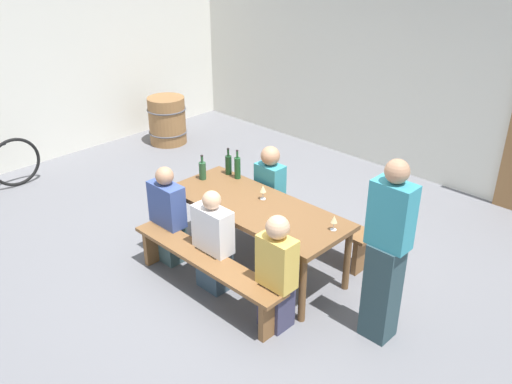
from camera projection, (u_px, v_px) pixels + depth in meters
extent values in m
plane|color=slate|center=(256.00, 266.00, 5.92)|extent=(24.00, 24.00, 0.00)
cube|color=silver|center=(429.00, 66.00, 7.38)|extent=(14.00, 0.20, 3.20)
cube|color=silver|center=(38.00, 55.00, 7.99)|extent=(0.20, 7.18, 3.20)
cube|color=brown|center=(256.00, 207.00, 5.60)|extent=(2.02, 0.82, 0.05)
cylinder|color=brown|center=(175.00, 220.00, 6.12)|extent=(0.07, 0.07, 0.70)
cylinder|color=brown|center=(302.00, 290.00, 4.96)|extent=(0.07, 0.07, 0.70)
cylinder|color=brown|center=(221.00, 199.00, 6.57)|extent=(0.07, 0.07, 0.70)
cylinder|color=brown|center=(347.00, 259.00, 5.41)|extent=(0.07, 0.07, 0.70)
cube|color=brown|center=(205.00, 259.00, 5.28)|extent=(1.92, 0.30, 0.04)
cube|color=brown|center=(154.00, 245.00, 5.91)|extent=(0.06, 0.24, 0.41)
cube|color=brown|center=(270.00, 317.00, 4.84)|extent=(0.06, 0.24, 0.41)
cube|color=brown|center=(299.00, 209.00, 6.18)|extent=(1.92, 0.30, 0.04)
cube|color=brown|center=(246.00, 202.00, 6.82)|extent=(0.06, 0.24, 0.41)
cube|color=brown|center=(361.00, 254.00, 5.75)|extent=(0.06, 0.24, 0.41)
cylinder|color=#143319|center=(228.00, 165.00, 6.22)|extent=(0.07, 0.07, 0.22)
cylinder|color=#143319|center=(228.00, 153.00, 6.15)|extent=(0.03, 0.03, 0.08)
cylinder|color=black|center=(228.00, 149.00, 6.13)|extent=(0.03, 0.03, 0.01)
cylinder|color=#194723|center=(237.00, 168.00, 6.12)|extent=(0.07, 0.07, 0.25)
cylinder|color=#194723|center=(237.00, 155.00, 6.04)|extent=(0.02, 0.02, 0.08)
cylinder|color=black|center=(237.00, 151.00, 6.02)|extent=(0.03, 0.03, 0.01)
cylinder|color=#234C2D|center=(203.00, 171.00, 6.11)|extent=(0.08, 0.08, 0.20)
cylinder|color=#234C2D|center=(202.00, 159.00, 6.04)|extent=(0.03, 0.03, 0.08)
cylinder|color=black|center=(202.00, 156.00, 6.02)|extent=(0.03, 0.03, 0.01)
cylinder|color=silver|center=(333.00, 230.00, 5.14)|extent=(0.06, 0.06, 0.01)
cylinder|color=silver|center=(334.00, 226.00, 5.12)|extent=(0.01, 0.01, 0.08)
cone|color=beige|center=(334.00, 219.00, 5.09)|extent=(0.07, 0.07, 0.07)
cylinder|color=silver|center=(263.00, 199.00, 5.70)|extent=(0.06, 0.06, 0.01)
cylinder|color=silver|center=(263.00, 195.00, 5.69)|extent=(0.01, 0.01, 0.08)
cone|color=beige|center=(263.00, 189.00, 5.65)|extent=(0.07, 0.07, 0.07)
cube|color=#3B5456|center=(170.00, 241.00, 5.95)|extent=(0.31, 0.24, 0.45)
cube|color=#384C8C|center=(167.00, 204.00, 5.74)|extent=(0.41, 0.20, 0.47)
sphere|color=#A87A5B|center=(164.00, 176.00, 5.59)|extent=(0.19, 0.19, 0.19)
cube|color=#334756|center=(214.00, 268.00, 5.49)|extent=(0.31, 0.24, 0.45)
cube|color=silver|center=(213.00, 229.00, 5.29)|extent=(0.42, 0.20, 0.46)
sphere|color=tan|center=(212.00, 200.00, 5.15)|extent=(0.18, 0.18, 0.18)
cube|color=#3A3956|center=(276.00, 305.00, 4.97)|extent=(0.26, 0.24, 0.45)
cube|color=gold|center=(277.00, 262.00, 4.76)|extent=(0.35, 0.20, 0.49)
sphere|color=tan|center=(278.00, 227.00, 4.60)|extent=(0.21, 0.21, 0.21)
cube|color=#382D38|center=(269.00, 220.00, 6.38)|extent=(0.24, 0.24, 0.45)
cube|color=teal|center=(270.00, 184.00, 6.17)|extent=(0.32, 0.20, 0.48)
sphere|color=#A87A5B|center=(270.00, 156.00, 6.02)|extent=(0.22, 0.22, 0.22)
cube|color=#2A4248|center=(382.00, 291.00, 4.74)|extent=(0.27, 0.24, 0.95)
cube|color=teal|center=(392.00, 215.00, 4.40)|extent=(0.36, 0.20, 0.58)
sphere|color=#A87A5B|center=(397.00, 171.00, 4.22)|extent=(0.20, 0.20, 0.20)
cylinder|color=olive|center=(167.00, 120.00, 9.04)|extent=(0.61, 0.61, 0.78)
torus|color=#4C4C51|center=(166.00, 109.00, 8.95)|extent=(0.64, 0.64, 0.02)
torus|color=#4C4C51|center=(168.00, 131.00, 9.13)|extent=(0.64, 0.64, 0.02)
torus|color=black|center=(15.00, 162.00, 7.57)|extent=(0.06, 0.70, 0.70)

